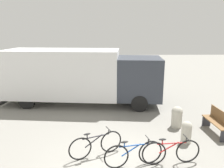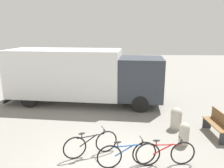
% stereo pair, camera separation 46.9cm
% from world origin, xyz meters
% --- Properties ---
extents(ground_plane, '(60.00, 60.00, 0.00)m').
position_xyz_m(ground_plane, '(0.00, 0.00, 0.00)').
color(ground_plane, gray).
extents(delivery_truck, '(8.38, 3.07, 2.90)m').
position_xyz_m(delivery_truck, '(-1.67, 5.74, 1.59)').
color(delivery_truck, white).
rests_on(delivery_truck, ground).
extents(park_bench, '(0.47, 1.48, 0.92)m').
position_xyz_m(park_bench, '(3.98, 2.01, 0.49)').
color(park_bench, brown).
rests_on(park_bench, ground).
extents(bicycle_near, '(1.63, 0.77, 0.83)m').
position_xyz_m(bicycle_near, '(-0.60, 0.54, 0.39)').
color(bicycle_near, black).
rests_on(bicycle_near, ground).
extents(bicycle_middle, '(1.74, 0.53, 0.83)m').
position_xyz_m(bicycle_middle, '(0.52, -0.02, 0.39)').
color(bicycle_middle, black).
rests_on(bicycle_middle, ground).
extents(bicycle_far, '(1.77, 0.44, 0.83)m').
position_xyz_m(bicycle_far, '(1.64, 0.08, 0.39)').
color(bicycle_far, black).
rests_on(bicycle_far, ground).
extents(bollard_near_bench, '(0.37, 0.37, 0.79)m').
position_xyz_m(bollard_near_bench, '(2.54, 1.34, 0.43)').
color(bollard_near_bench, '#B2AD9E').
rests_on(bollard_near_bench, ground).
extents(bollard_far_bench, '(0.45, 0.45, 0.88)m').
position_xyz_m(bollard_far_bench, '(2.59, 2.61, 0.47)').
color(bollard_far_bench, '#B2AD9E').
rests_on(bollard_far_bench, ground).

